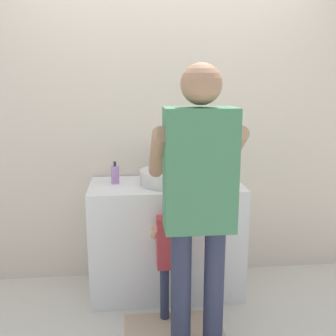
# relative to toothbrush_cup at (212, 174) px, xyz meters

# --- Properties ---
(ground_plane) EXTENTS (14.00, 14.00, 0.00)m
(ground_plane) POSITION_rel_toothbrush_cup_xyz_m (-0.35, -0.35, -0.90)
(ground_plane) COLOR silver
(back_wall) EXTENTS (4.40, 0.08, 2.70)m
(back_wall) POSITION_rel_toothbrush_cup_xyz_m (-0.35, 0.27, 0.45)
(back_wall) COLOR beige
(back_wall) RESTS_ON ground
(vanity_cabinet) EXTENTS (1.12, 0.54, 0.85)m
(vanity_cabinet) POSITION_rel_toothbrush_cup_xyz_m (-0.35, -0.05, -0.48)
(vanity_cabinet) COLOR white
(vanity_cabinet) RESTS_ON ground
(sink_basin) EXTENTS (0.38, 0.38, 0.11)m
(sink_basin) POSITION_rel_toothbrush_cup_xyz_m (-0.35, -0.07, 0.00)
(sink_basin) COLOR silver
(sink_basin) RESTS_ON vanity_cabinet
(faucet) EXTENTS (0.18, 0.14, 0.18)m
(faucet) POSITION_rel_toothbrush_cup_xyz_m (-0.35, 0.16, 0.03)
(faucet) COLOR #B7BABF
(faucet) RESTS_ON vanity_cabinet
(toothbrush_cup) EXTENTS (0.07, 0.07, 0.21)m
(toothbrush_cup) POSITION_rel_toothbrush_cup_xyz_m (0.00, 0.00, 0.00)
(toothbrush_cup) COLOR #4C8EB2
(toothbrush_cup) RESTS_ON vanity_cabinet
(soap_bottle) EXTENTS (0.06, 0.06, 0.17)m
(soap_bottle) POSITION_rel_toothbrush_cup_xyz_m (-0.73, -0.00, 0.01)
(soap_bottle) COLOR #B27FC6
(soap_bottle) RESTS_ON vanity_cabinet
(bath_mat) EXTENTS (0.64, 0.40, 0.02)m
(bath_mat) POSITION_rel_toothbrush_cup_xyz_m (-0.35, -0.60, -0.89)
(bath_mat) COLOR #CCAD8E
(bath_mat) RESTS_ON ground
(child_toddler) EXTENTS (0.26, 0.27, 0.86)m
(child_toddler) POSITION_rel_toothbrush_cup_xyz_m (-0.35, -0.46, -0.39)
(child_toddler) COLOR #2D334C
(child_toddler) RESTS_ON ground
(adult_parent) EXTENTS (0.52, 0.55, 1.69)m
(adult_parent) POSITION_rel_toothbrush_cup_xyz_m (-0.24, -0.76, 0.11)
(adult_parent) COLOR #2D334C
(adult_parent) RESTS_ON ground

